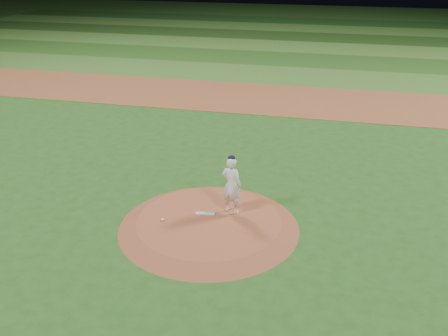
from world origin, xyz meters
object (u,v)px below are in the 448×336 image
object	(u,v)px
pitching_rubber	(205,214)
pitcher_on_mound	(231,185)
rosin_bag	(163,220)
pitchers_mound	(209,223)

from	to	relation	value
pitching_rubber	pitcher_on_mound	xyz separation A→B (m)	(0.76, 0.34, 0.92)
pitching_rubber	rosin_bag	size ratio (longest dim) A/B	5.31
rosin_bag	pitching_rubber	bearing A→B (deg)	30.35
pitchers_mound	pitcher_on_mound	bearing A→B (deg)	49.79
rosin_bag	pitcher_on_mound	bearing A→B (deg)	27.92
pitchers_mound	pitching_rubber	distance (m)	0.40
pitchers_mound	pitcher_on_mound	world-z (taller)	pitcher_on_mound
pitching_rubber	rosin_bag	distance (m)	1.33
rosin_bag	pitcher_on_mound	size ratio (longest dim) A/B	0.06
rosin_bag	pitcher_on_mound	xyz separation A→B (m)	(1.91, 1.01, 0.91)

